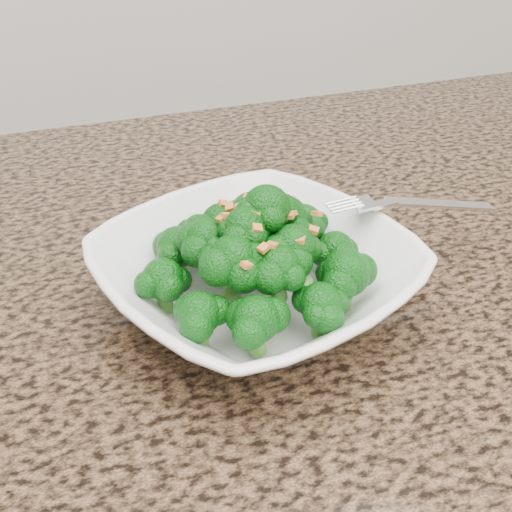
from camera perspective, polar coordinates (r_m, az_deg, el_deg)
name	(u,v)px	position (r m, az deg, el deg)	size (l,w,h in m)	color
granite_counter	(246,386)	(0.49, -0.88, -11.46)	(1.64, 1.04, 0.03)	brown
bowl	(256,277)	(0.52, 0.00, -1.88)	(0.24, 0.24, 0.06)	white
broccoli_pile	(256,209)	(0.48, 0.00, 4.16)	(0.21, 0.21, 0.07)	#09520C
garlic_topping	(256,166)	(0.47, 0.00, 8.00)	(0.13, 0.13, 0.01)	orange
fork	(388,203)	(0.56, 11.64, 4.60)	(0.18, 0.03, 0.01)	silver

